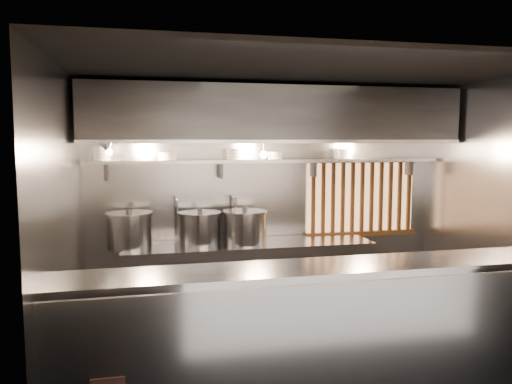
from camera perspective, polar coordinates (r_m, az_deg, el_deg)
name	(u,v)px	position (r m, az deg, el deg)	size (l,w,h in m)	color
floor	(300,350)	(5.36, 5.09, -17.58)	(4.50, 4.50, 0.00)	black
ceiling	(303,71)	(4.96, 5.40, 13.63)	(4.50, 4.50, 0.00)	black
wall_back	(266,198)	(6.40, 1.12, -0.66)	(4.50, 4.50, 0.00)	gray
wall_left	(61,223)	(4.79, -21.38, -3.30)	(3.00, 3.00, 0.00)	gray
wall_right	(499,208)	(6.04, 26.00, -1.65)	(3.00, 3.00, 0.00)	gray
serving_counter	(337,332)	(4.31, 9.19, -15.50)	(4.50, 0.56, 1.13)	#9A9A9F
cooking_bench	(249,279)	(6.16, -0.82, -9.93)	(3.00, 0.70, 0.90)	#9A9A9F
bowl_shelf	(269,161)	(6.19, 1.53, 3.58)	(4.40, 0.34, 0.04)	#9A9A9F
exhaust_hood	(274,116)	(5.97, 2.06, 8.71)	(4.40, 0.81, 0.65)	#2D2D30
wood_screen	(361,197)	(6.78, 11.94, -0.58)	(1.56, 0.09, 1.04)	#FFB272
faucet_left	(176,209)	(6.11, -9.12, -1.93)	(0.04, 0.30, 0.50)	silver
faucet_right	(233,207)	(6.19, -2.64, -1.76)	(0.04, 0.30, 0.50)	silver
heat_lamp	(107,147)	(5.54, -16.70, 4.99)	(0.25, 0.35, 0.20)	#9A9A9F
pendant_bulb	(264,155)	(6.04, 0.89, 4.30)	(0.09, 0.09, 0.19)	#2D2D30
stock_pot_left	(129,230)	(5.91, -14.27, -4.24)	(0.57, 0.57, 0.45)	#9A9A9F
stock_pot_mid	(200,228)	(5.96, -6.41, -4.13)	(0.53, 0.53, 0.43)	#9A9A9F
stock_pot_right	(245,227)	(5.97, -1.27, -4.02)	(0.58, 0.58, 0.44)	#9A9A9F
bowl_stack_0	(101,153)	(6.01, -17.29, 4.24)	(0.22, 0.22, 0.17)	silver
bowl_stack_1	(167,156)	(6.00, -10.09, 4.05)	(0.24, 0.24, 0.09)	silver
bowl_stack_2	(236,154)	(6.09, -2.35, 4.35)	(0.24, 0.24, 0.13)	silver
bowl_stack_3	(275,155)	(6.20, 2.22, 4.20)	(0.20, 0.20, 0.09)	silver
bowl_stack_4	(343,153)	(6.49, 9.90, 4.36)	(0.23, 0.23, 0.13)	silver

